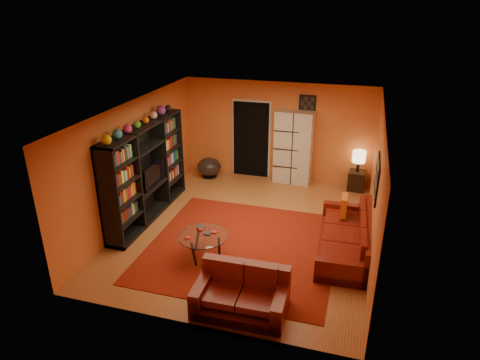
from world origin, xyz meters
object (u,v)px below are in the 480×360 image
(side_table, at_px, (356,181))
(tv, at_px, (150,175))
(coffee_table, at_px, (203,237))
(sofa, at_px, (350,238))
(table_lamp, at_px, (359,157))
(entertainment_unit, at_px, (146,172))
(storage_cabinet, at_px, (293,148))
(bowl_chair, at_px, (209,167))
(loveseat, at_px, (242,293))

(side_table, bearing_deg, tv, -148.59)
(tv, bearing_deg, coffee_table, -127.78)
(sofa, distance_m, table_lamp, 3.06)
(entertainment_unit, bearing_deg, table_lamp, 31.90)
(storage_cabinet, bearing_deg, table_lamp, 1.69)
(bowl_chair, bearing_deg, tv, -101.10)
(loveseat, distance_m, table_lamp, 5.43)
(coffee_table, distance_m, bowl_chair, 3.97)
(tv, relative_size, side_table, 1.74)
(tv, xyz_separation_m, table_lamp, (4.37, 2.67, -0.08))
(tv, xyz_separation_m, sofa, (4.37, -0.33, -0.69))
(bowl_chair, height_order, side_table, bowl_chair)
(entertainment_unit, distance_m, sofa, 4.49)
(tv, height_order, coffee_table, tv)
(loveseat, height_order, storage_cabinet, storage_cabinet)
(loveseat, bearing_deg, tv, 47.18)
(entertainment_unit, relative_size, tv, 3.45)
(entertainment_unit, xyz_separation_m, loveseat, (2.87, -2.42, -0.76))
(loveseat, xyz_separation_m, side_table, (1.55, 5.17, -0.04))
(entertainment_unit, height_order, bowl_chair, entertainment_unit)
(storage_cabinet, xyz_separation_m, table_lamp, (1.66, -0.05, -0.07))
(bowl_chair, relative_size, side_table, 1.31)
(tv, bearing_deg, storage_cabinet, -44.87)
(entertainment_unit, bearing_deg, tv, 58.76)
(entertainment_unit, bearing_deg, bowl_chair, 78.16)
(coffee_table, height_order, storage_cabinet, storage_cabinet)
(entertainment_unit, height_order, storage_cabinet, entertainment_unit)
(coffee_table, bearing_deg, entertainment_unit, 144.73)
(bowl_chair, relative_size, table_lamp, 1.21)
(sofa, relative_size, storage_cabinet, 1.28)
(coffee_table, bearing_deg, table_lamp, 56.67)
(bowl_chair, bearing_deg, loveseat, -64.49)
(bowl_chair, xyz_separation_m, table_lamp, (3.89, 0.25, 0.60))
(entertainment_unit, xyz_separation_m, coffee_table, (1.78, -1.26, -0.61))
(storage_cabinet, relative_size, table_lamp, 3.52)
(entertainment_unit, height_order, side_table, entertainment_unit)
(loveseat, distance_m, bowl_chair, 5.45)
(entertainment_unit, xyz_separation_m, bowl_chair, (0.52, 2.50, -0.76))
(bowl_chair, bearing_deg, coffee_table, -71.51)
(storage_cabinet, height_order, side_table, storage_cabinet)
(entertainment_unit, height_order, coffee_table, entertainment_unit)
(loveseat, xyz_separation_m, coffee_table, (-1.09, 1.16, 0.15))
(loveseat, height_order, table_lamp, table_lamp)
(entertainment_unit, height_order, sofa, entertainment_unit)
(coffee_table, xyz_separation_m, bowl_chair, (-1.26, 3.76, -0.15))
(coffee_table, relative_size, side_table, 1.91)
(loveseat, bearing_deg, table_lamp, -17.92)
(tv, bearing_deg, entertainment_unit, 148.76)
(coffee_table, distance_m, table_lamp, 4.82)
(loveseat, bearing_deg, storage_cabinet, 0.02)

